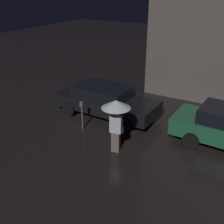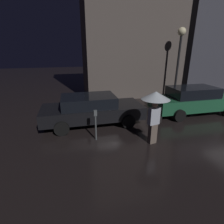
# 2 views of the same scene
# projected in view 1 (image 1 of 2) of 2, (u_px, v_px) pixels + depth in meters

# --- Properties ---
(parked_car_black) EXTENTS (4.68, 2.06, 1.36)m
(parked_car_black) POSITION_uv_depth(u_px,v_px,m) (106.00, 100.00, 12.63)
(parked_car_black) COLOR black
(parked_car_black) RESTS_ON ground
(pedestrian_with_umbrella) EXTENTS (1.01, 1.01, 1.99)m
(pedestrian_with_umbrella) POSITION_uv_depth(u_px,v_px,m) (116.00, 112.00, 9.50)
(pedestrian_with_umbrella) COLOR #66564C
(pedestrian_with_umbrella) RESTS_ON ground
(parking_meter) EXTENTS (0.12, 0.10, 1.23)m
(parking_meter) POSITION_uv_depth(u_px,v_px,m) (82.00, 112.00, 11.35)
(parking_meter) COLOR #4C5154
(parking_meter) RESTS_ON ground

